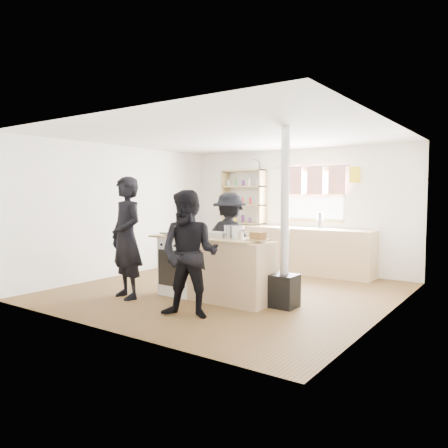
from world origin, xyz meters
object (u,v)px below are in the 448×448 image
at_px(bread_board, 258,237).
at_px(person_near_right, 190,254).
at_px(stockpot_counter, 234,232).
at_px(person_near_left, 126,238).
at_px(cooking_island, 215,268).
at_px(skillet_greens, 177,234).
at_px(stockpot_stove, 196,230).
at_px(thermos, 320,221).
at_px(person_far, 230,240).
at_px(roast_tray, 217,234).
at_px(flue_heater, 284,260).

bearing_deg(bread_board, person_near_right, -114.67).
distance_m(stockpot_counter, person_near_left, 1.64).
bearing_deg(cooking_island, skillet_greens, -171.74).
bearing_deg(stockpot_stove, bread_board, -5.41).
distance_m(thermos, person_far, 2.08).
height_order(cooking_island, skillet_greens, skillet_greens).
height_order(cooking_island, bread_board, bread_board).
bearing_deg(cooking_island, person_near_left, -147.79).
xyz_separation_m(roast_tray, person_near_left, (-1.14, -0.76, -0.05)).
bearing_deg(thermos, flue_heater, -77.63).
xyz_separation_m(skillet_greens, roast_tray, (0.67, 0.14, 0.01)).
distance_m(thermos, roast_tray, 2.77).
xyz_separation_m(stockpot_counter, person_near_right, (-0.03, -0.97, -0.21)).
height_order(thermos, bread_board, thermos).
xyz_separation_m(flue_heater, person_near_right, (-0.76, -1.14, 0.16)).
distance_m(cooking_island, person_near_right, 1.08).
xyz_separation_m(flue_heater, person_near_left, (-2.20, -0.89, 0.26)).
xyz_separation_m(roast_tray, stockpot_stove, (-0.44, 0.05, 0.04)).
bearing_deg(flue_heater, person_far, 153.33).
xyz_separation_m(stockpot_counter, bread_board, (0.41, -0.02, -0.05)).
bearing_deg(flue_heater, person_near_right, -123.46).
bearing_deg(cooking_island, person_far, 110.44).
height_order(thermos, stockpot_counter, thermos).
bearing_deg(thermos, cooking_island, -100.27).
relative_size(cooking_island, person_near_right, 1.21).
relative_size(bread_board, person_far, 0.19).
xyz_separation_m(cooking_island, person_near_left, (-1.13, -0.71, 0.45)).
height_order(thermos, roast_tray, thermos).
height_order(stockpot_counter, person_near_left, person_near_left).
distance_m(stockpot_counter, bread_board, 0.41).
xyz_separation_m(cooking_island, bread_board, (0.75, -0.02, 0.51)).
xyz_separation_m(stockpot_counter, person_far, (-0.67, 0.87, -0.23)).
bearing_deg(thermos, person_near_right, -92.86).
distance_m(thermos, cooking_island, 2.87).
relative_size(flue_heater, person_near_left, 1.36).
xyz_separation_m(roast_tray, flue_heater, (1.06, 0.12, -0.31)).
relative_size(thermos, cooking_island, 0.15).
bearing_deg(thermos, roast_tray, -100.26).
height_order(thermos, person_far, person_far).
xyz_separation_m(skillet_greens, flue_heater, (1.73, 0.27, -0.30)).
bearing_deg(stockpot_stove, person_near_right, -55.00).
bearing_deg(roast_tray, stockpot_stove, 173.68).
distance_m(flue_heater, person_far, 1.57).
xyz_separation_m(thermos, person_near_right, (-0.19, -3.74, -0.23)).
bearing_deg(person_near_left, thermos, 79.84).
bearing_deg(bread_board, person_near_left, -159.70).
bearing_deg(person_far, skillet_greens, 61.37).
bearing_deg(cooking_island, thermos, 79.73).
bearing_deg(stockpot_stove, skillet_greens, -139.49).
height_order(bread_board, person_far, person_far).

